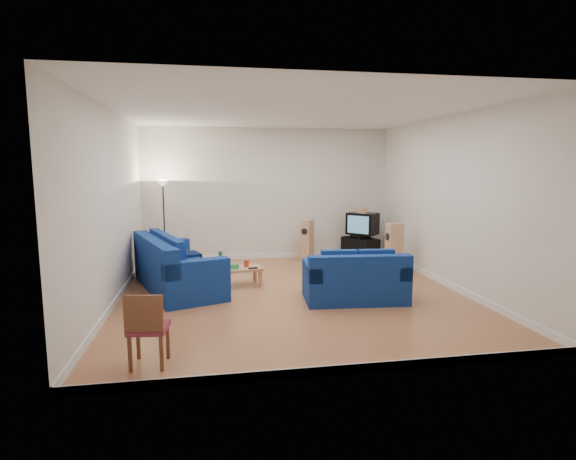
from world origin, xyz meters
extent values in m
cube|color=brown|center=(0.00, 0.00, 0.00)|extent=(6.00, 6.50, 0.01)
cube|color=white|center=(0.00, 0.00, 3.20)|extent=(6.00, 6.50, 0.01)
cube|color=silver|center=(0.00, 3.25, 1.60)|extent=(6.00, 0.01, 3.20)
cube|color=silver|center=(0.00, -3.25, 1.60)|extent=(6.00, 0.01, 3.20)
cube|color=silver|center=(-3.00, 0.00, 1.60)|extent=(0.01, 6.50, 3.20)
cube|color=silver|center=(3.00, 0.00, 1.60)|extent=(0.01, 6.50, 3.20)
cube|color=white|center=(0.00, 3.24, 0.06)|extent=(6.00, 0.02, 0.12)
cube|color=white|center=(0.00, -3.24, 0.06)|extent=(6.00, 0.02, 0.12)
cube|color=white|center=(-2.99, 0.00, 0.06)|extent=(0.02, 6.50, 0.12)
cube|color=white|center=(2.99, 0.00, 0.06)|extent=(0.02, 6.50, 0.12)
cube|color=#031B5A|center=(-2.03, 0.67, 0.24)|extent=(1.86, 2.74, 0.48)
cube|color=#031B5A|center=(-2.43, 0.53, 0.73)|extent=(1.08, 2.46, 0.49)
cube|color=#031B5A|center=(-2.41, 1.74, 0.62)|extent=(1.11, 0.60, 0.27)
cube|color=#031B5A|center=(-1.65, -0.40, 0.62)|extent=(1.11, 0.60, 0.27)
cube|color=#051334|center=(-1.87, 0.73, 0.60)|extent=(0.58, 0.58, 0.14)
cube|color=#031B5A|center=(0.99, -0.57, 0.21)|extent=(1.76, 1.08, 0.42)
cube|color=#031B5A|center=(0.96, -0.93, 0.63)|extent=(1.70, 0.35, 0.43)
cube|color=#031B5A|center=(0.25, -0.51, 0.54)|extent=(0.29, 0.96, 0.24)
cube|color=#031B5A|center=(1.72, -0.62, 0.54)|extent=(0.29, 0.96, 0.24)
cube|color=#051334|center=(1.00, -0.42, 0.52)|extent=(0.43, 0.43, 0.12)
cube|color=tan|center=(-0.99, 0.66, 0.34)|extent=(1.07, 0.66, 0.05)
cube|color=tan|center=(-1.40, 0.38, 0.16)|extent=(0.07, 0.07, 0.32)
cube|color=tan|center=(-1.47, 0.78, 0.16)|extent=(0.07, 0.07, 0.32)
cube|color=tan|center=(-0.51, 0.53, 0.16)|extent=(0.07, 0.07, 0.32)
cube|color=tan|center=(-0.57, 0.93, 0.16)|extent=(0.07, 0.07, 0.32)
cylinder|color=#197233|center=(-1.24, 0.73, 0.52)|extent=(0.08, 0.08, 0.31)
cube|color=green|center=(-1.03, 0.58, 0.41)|extent=(0.23, 0.15, 0.09)
cylinder|color=red|center=(-0.75, 0.70, 0.43)|extent=(0.10, 0.10, 0.13)
cube|color=black|center=(-0.65, 0.53, 0.38)|extent=(0.18, 0.09, 0.02)
cube|color=black|center=(2.19, 2.65, 0.27)|extent=(0.81, 1.01, 0.54)
cube|color=black|center=(2.19, 2.67, 0.59)|extent=(0.44, 0.49, 0.09)
cube|color=black|center=(2.23, 2.63, 0.90)|extent=(0.83, 0.83, 0.52)
cube|color=#366077|center=(2.05, 2.45, 0.90)|extent=(0.40, 0.39, 0.42)
cube|color=tan|center=(2.17, 2.64, 1.22)|extent=(0.20, 0.39, 0.13)
cube|color=tan|center=(0.87, 2.70, 0.50)|extent=(0.37, 0.38, 1.01)
cylinder|color=black|center=(0.77, 2.58, 0.74)|extent=(0.13, 0.11, 0.15)
cube|color=tan|center=(2.45, 1.22, 0.54)|extent=(0.34, 0.28, 1.07)
cylinder|color=black|center=(2.29, 1.21, 0.79)|extent=(0.04, 0.16, 0.16)
cylinder|color=black|center=(-2.45, 2.70, 0.02)|extent=(0.25, 0.25, 0.03)
cylinder|color=black|center=(-2.45, 2.70, 0.95)|extent=(0.03, 0.03, 1.84)
cone|color=white|center=(-2.45, 2.70, 1.90)|extent=(0.34, 0.34, 0.15)
cube|color=brown|center=(-2.32, -2.76, 0.21)|extent=(0.04, 0.04, 0.42)
cube|color=brown|center=(-2.29, -2.42, 0.21)|extent=(0.04, 0.04, 0.42)
cube|color=brown|center=(-1.98, -2.80, 0.21)|extent=(0.04, 0.04, 0.42)
cube|color=brown|center=(-1.94, -2.46, 0.21)|extent=(0.04, 0.04, 0.42)
cube|color=maroon|center=(-2.13, -2.61, 0.44)|extent=(0.46, 0.46, 0.06)
cube|color=brown|center=(-2.16, -2.80, 0.67)|extent=(0.42, 0.08, 0.42)
camera|label=1|loc=(-1.41, -7.71, 2.26)|focal=28.00mm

